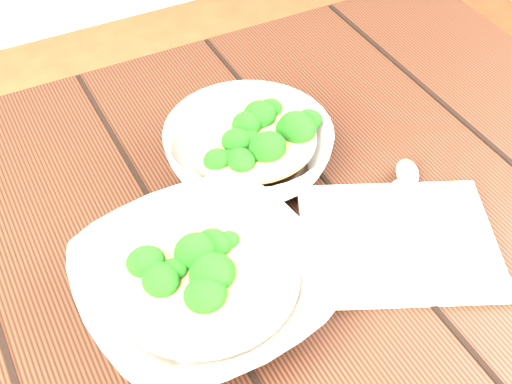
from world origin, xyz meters
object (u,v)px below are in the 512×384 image
at_px(soup_bowl_back, 249,149).
at_px(napkin, 398,241).
at_px(table, 212,326).
at_px(trivet, 260,169).
at_px(soup_bowl_front, 203,285).

relative_size(soup_bowl_back, napkin, 0.97).
distance_m(table, napkin, 0.24).
height_order(table, soup_bowl_back, soup_bowl_back).
xyz_separation_m(table, soup_bowl_back, (0.11, 0.11, 0.15)).
xyz_separation_m(soup_bowl_back, trivet, (0.01, -0.02, -0.02)).
bearing_deg(soup_bowl_back, soup_bowl_front, -129.74).
distance_m(table, trivet, 0.20).
distance_m(soup_bowl_back, napkin, 0.21).
height_order(table, soup_bowl_front, soup_bowl_front).
relative_size(table, soup_bowl_front, 4.71).
bearing_deg(napkin, trivet, 142.17).
bearing_deg(table, trivet, 39.25).
bearing_deg(soup_bowl_front, trivet, 45.66).
bearing_deg(soup_bowl_front, soup_bowl_back, 50.26).
height_order(soup_bowl_front, soup_bowl_back, soup_bowl_back).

